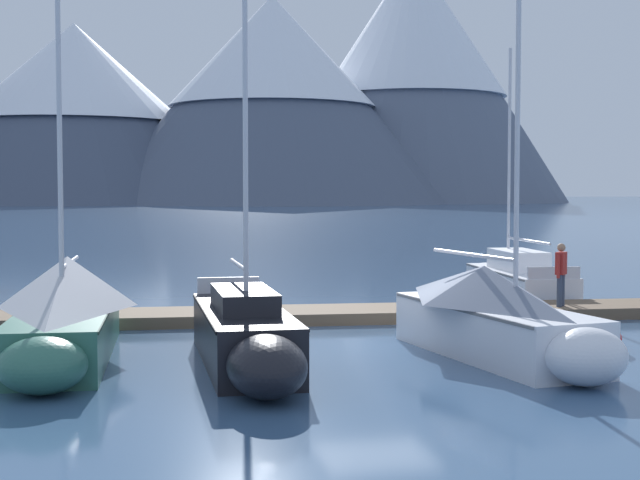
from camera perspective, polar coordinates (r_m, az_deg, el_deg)
ground_plane at (r=20.82m, az=3.42°, el=-6.40°), size 700.00×700.00×0.00m
mountain_central_massif at (r=236.13m, az=-14.73°, el=7.85°), size 92.85×92.85×43.36m
mountain_shoulder_ridge at (r=223.57m, az=-2.92°, el=8.96°), size 86.78×86.78×48.87m
mountain_east_summit at (r=245.37m, az=5.67°, el=10.33°), size 78.99×78.99×63.66m
dock at (r=24.63m, az=0.96°, el=-4.56°), size 26.53×3.89×0.30m
sailboat_second_berth at (r=19.62m, az=-15.29°, el=-4.22°), size 2.28×7.43×8.48m
sailboat_mid_dock_port at (r=17.98m, az=-4.47°, el=-5.85°), size 1.63×7.14×7.46m
sailboat_mid_dock_starboard at (r=19.33m, az=10.81°, el=-4.51°), size 2.68×6.72×9.23m
sailboat_far_berth at (r=31.32m, az=11.71°, el=-2.20°), size 2.27×7.49×8.08m
person_on_dock at (r=25.80m, az=14.48°, el=-1.82°), size 0.43×0.46×1.69m
mooring_buoy_channel_marker at (r=20.81m, az=17.19°, el=-5.78°), size 0.54×0.54×0.62m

